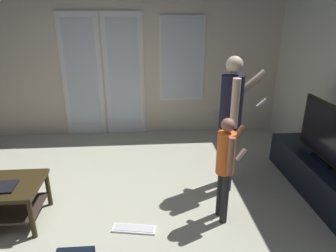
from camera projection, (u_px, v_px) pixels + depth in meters
ground_plane at (88, 232)px, 2.95m from camera, size 6.01×5.37×0.02m
wall_back_with_doors at (110, 63)px, 4.97m from camera, size 6.01×0.09×2.55m
tv_stand at (319, 177)px, 3.52m from camera, size 0.45×1.78×0.41m
flat_screen_tv at (328, 134)px, 3.33m from camera, size 0.08×1.04×0.69m
person_adult at (232, 113)px, 3.38m from camera, size 0.60×0.44×1.61m
person_child at (226, 161)px, 2.90m from camera, size 0.35×0.33×1.12m
loose_keyboard at (134, 229)px, 2.96m from camera, size 0.46×0.21×0.02m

